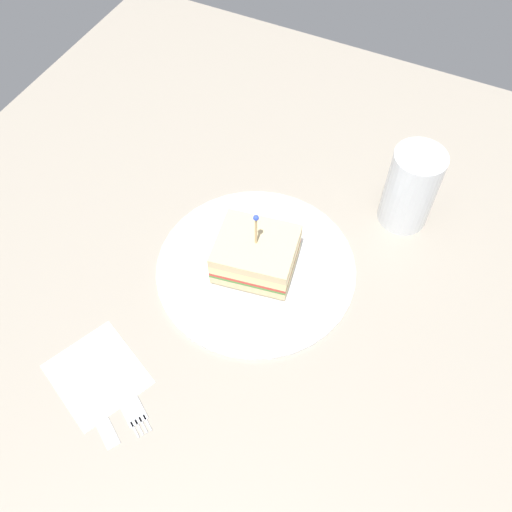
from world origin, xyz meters
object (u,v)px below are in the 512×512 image
object	(u,v)px
sandwich_half_center	(258,255)
napkin	(97,374)
knife	(94,405)
plate	(256,267)
fork	(126,396)
drink_glass	(409,192)

from	to	relation	value
sandwich_half_center	napkin	distance (cm)	23.78
sandwich_half_center	napkin	size ratio (longest dim) A/B	1.08
sandwich_half_center	knife	size ratio (longest dim) A/B	1.02
plate	fork	world-z (taller)	plate
napkin	fork	distance (cm)	4.51
knife	drink_glass	bearing A→B (deg)	61.09
plate	sandwich_half_center	world-z (taller)	sandwich_half_center
napkin	knife	distance (cm)	3.70
plate	drink_glass	xyz separation A→B (cm)	(14.37, 16.58, 4.72)
sandwich_half_center	napkin	world-z (taller)	sandwich_half_center
fork	knife	size ratio (longest dim) A/B	1.09
plate	napkin	world-z (taller)	plate
napkin	fork	xyz separation A→B (cm)	(4.44, -0.77, 0.10)
sandwich_half_center	knife	distance (cm)	25.97
plate	drink_glass	distance (cm)	22.45
drink_glass	napkin	xyz separation A→B (cm)	(-24.47, -37.71, -5.08)
drink_glass	knife	distance (cm)	46.99
drink_glass	napkin	distance (cm)	45.24
plate	knife	world-z (taller)	plate
sandwich_half_center	fork	distance (cm)	22.91
plate	knife	distance (cm)	25.67
knife	fork	bearing A→B (deg)	43.36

